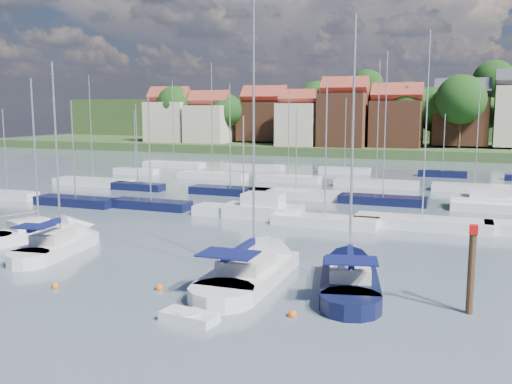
% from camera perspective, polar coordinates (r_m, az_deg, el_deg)
% --- Properties ---
extents(ground, '(260.00, 260.00, 0.00)m').
position_cam_1_polar(ground, '(68.39, 10.75, 0.12)').
color(ground, '#4E5D6A').
rests_on(ground, ground).
extents(sailboat_left, '(3.92, 10.35, 13.79)m').
position_cam_1_polar(sailboat_left, '(41.76, -18.45, -4.97)').
color(sailboat_left, silver).
rests_on(sailboat_left, ground).
extents(sailboat_centre, '(3.61, 12.96, 17.47)m').
position_cam_1_polar(sailboat_centre, '(34.24, 0.45, -7.48)').
color(sailboat_centre, silver).
rests_on(sailboat_centre, ground).
extents(sailboat_navy, '(5.43, 11.74, 15.75)m').
position_cam_1_polar(sailboat_navy, '(32.96, 9.27, -8.22)').
color(sailboat_navy, black).
rests_on(sailboat_navy, ground).
extents(sailboat_far, '(5.59, 9.97, 12.90)m').
position_cam_1_polar(sailboat_far, '(46.39, -20.23, -3.77)').
color(sailboat_far, silver).
rests_on(sailboat_far, ground).
extents(tender, '(2.80, 1.56, 0.57)m').
position_cam_1_polar(tender, '(26.94, -6.71, -12.32)').
color(tender, silver).
rests_on(tender, ground).
extents(timber_piling, '(0.40, 0.40, 6.57)m').
position_cam_1_polar(timber_piling, '(29.26, 20.64, -9.01)').
color(timber_piling, '#4C331E').
rests_on(timber_piling, ground).
extents(buoy_b, '(0.41, 0.41, 0.41)m').
position_cam_1_polar(buoy_b, '(33.32, -19.43, -9.05)').
color(buoy_b, '#D85914').
rests_on(buoy_b, ground).
extents(buoy_c, '(0.45, 0.45, 0.45)m').
position_cam_1_polar(buoy_c, '(31.66, -9.65, -9.60)').
color(buoy_c, '#D85914').
rests_on(buoy_c, ground).
extents(buoy_d, '(0.44, 0.44, 0.44)m').
position_cam_1_polar(buoy_d, '(27.50, 3.66, -12.33)').
color(buoy_d, '#D85914').
rests_on(buoy_d, ground).
extents(buoy_e, '(0.48, 0.48, 0.48)m').
position_cam_1_polar(buoy_e, '(36.15, 7.29, -7.26)').
color(buoy_e, '#D85914').
rests_on(buoy_e, ground).
extents(marina_field, '(79.62, 41.41, 15.93)m').
position_cam_1_polar(marina_field, '(63.27, 11.67, -0.18)').
color(marina_field, silver).
rests_on(marina_field, ground).
extents(far_shore_town, '(212.46, 90.00, 22.27)m').
position_cam_1_polar(far_shore_town, '(159.68, 17.60, 6.23)').
color(far_shore_town, '#375329').
rests_on(far_shore_town, ground).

